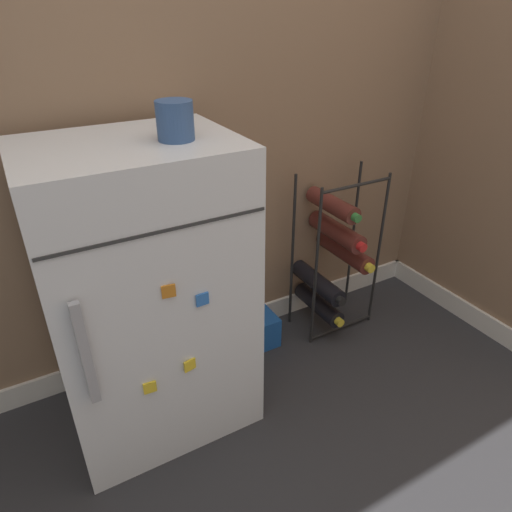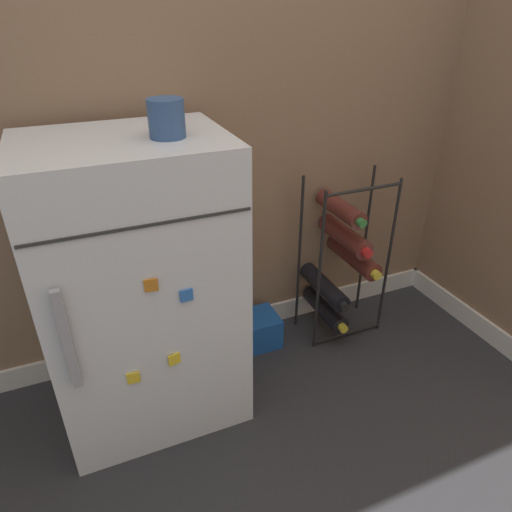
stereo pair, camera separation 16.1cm
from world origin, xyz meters
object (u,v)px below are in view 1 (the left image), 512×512
(mini_fridge, at_px, (148,296))
(soda_box, at_px, (248,332))
(wine_rack, at_px, (331,257))
(fridge_top_cup, at_px, (175,121))

(mini_fridge, relative_size, soda_box, 4.08)
(mini_fridge, xyz_separation_m, wine_rack, (0.80, 0.11, -0.14))
(mini_fridge, height_order, soda_box, mini_fridge)
(mini_fridge, bearing_deg, fridge_top_cup, -22.83)
(wine_rack, relative_size, fridge_top_cup, 7.06)
(wine_rack, bearing_deg, soda_box, 174.23)
(soda_box, height_order, fridge_top_cup, fridge_top_cup)
(soda_box, xyz_separation_m, fridge_top_cup, (-0.31, -0.20, 0.94))
(fridge_top_cup, bearing_deg, wine_rack, 13.41)
(mini_fridge, xyz_separation_m, soda_box, (0.43, 0.15, -0.41))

